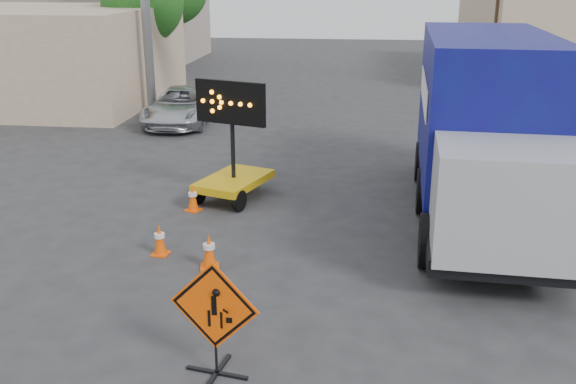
% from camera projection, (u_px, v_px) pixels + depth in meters
% --- Properties ---
extents(curb_right, '(0.40, 60.00, 0.12)m').
position_uv_depth(curb_right, '(512.00, 138.00, 21.92)').
color(curb_right, gray).
rests_on(curb_right, ground).
extents(storefront_left_near, '(14.00, 10.00, 4.00)m').
position_uv_depth(storefront_left_near, '(0.00, 54.00, 28.38)').
color(storefront_left_near, '#C7B090').
rests_on(storefront_left_near, ground).
extents(storefront_left_far, '(12.00, 10.00, 4.40)m').
position_uv_depth(storefront_left_far, '(102.00, 25.00, 41.58)').
color(storefront_left_far, gray).
rests_on(storefront_left_far, ground).
extents(building_right_far, '(10.00, 14.00, 4.60)m').
position_uv_depth(building_right_far, '(569.00, 34.00, 34.65)').
color(building_right_far, '#C7B090').
rests_on(building_right_far, ground).
extents(tree_left_near, '(3.71, 3.71, 6.03)m').
position_uv_depth(tree_left_near, '(142.00, 2.00, 28.88)').
color(tree_left_near, '#48351E').
rests_on(tree_left_near, ground).
extents(construction_sign, '(1.30, 0.93, 1.74)m').
position_uv_depth(construction_sign, '(215.00, 317.00, 8.79)').
color(construction_sign, black).
rests_on(construction_sign, ground).
extents(arrow_board, '(1.86, 2.38, 2.97)m').
position_uv_depth(arrow_board, '(234.00, 173.00, 15.97)').
color(arrow_board, '#CF9F0B').
rests_on(arrow_board, ground).
extents(pickup_truck, '(2.31, 4.86, 1.34)m').
position_uv_depth(pickup_truck, '(182.00, 106.00, 24.13)').
color(pickup_truck, silver).
rests_on(pickup_truck, ground).
extents(box_truck, '(3.14, 8.80, 4.12)m').
position_uv_depth(box_truck, '(483.00, 139.00, 14.40)').
color(box_truck, black).
rests_on(box_truck, ground).
extents(cone_a, '(0.42, 0.42, 0.71)m').
position_uv_depth(cone_a, '(209.00, 251.00, 12.27)').
color(cone_a, '#FF5205').
rests_on(cone_a, ground).
extents(cone_b, '(0.37, 0.37, 0.65)m').
position_uv_depth(cone_b, '(160.00, 239.00, 12.86)').
color(cone_b, '#FF5205').
rests_on(cone_b, ground).
extents(cone_c, '(0.44, 0.44, 0.65)m').
position_uv_depth(cone_c, '(193.00, 198.00, 15.26)').
color(cone_c, '#FF5205').
rests_on(cone_c, ground).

